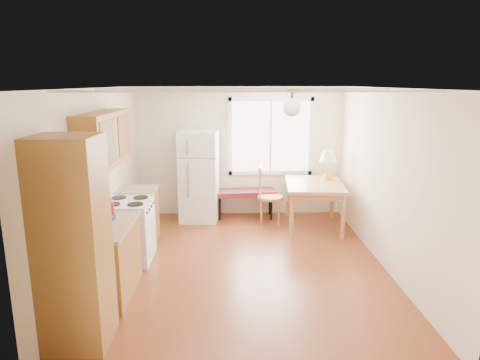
{
  "coord_description": "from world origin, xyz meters",
  "views": [
    {
      "loc": [
        -0.18,
        -5.77,
        2.57
      ],
      "look_at": [
        -0.04,
        0.45,
        1.15
      ],
      "focal_mm": 32.0,
      "sensor_mm": 36.0,
      "label": 1
    }
  ],
  "objects_px": {
    "refrigerator": "(199,176)",
    "dining_table": "(314,189)",
    "bench": "(245,193)",
    "chair": "(265,190)"
  },
  "relations": [
    {
      "from": "refrigerator",
      "to": "dining_table",
      "type": "xyz_separation_m",
      "value": [
        2.08,
        -0.52,
        -0.13
      ]
    },
    {
      "from": "refrigerator",
      "to": "bench",
      "type": "bearing_deg",
      "value": 11.38
    },
    {
      "from": "refrigerator",
      "to": "dining_table",
      "type": "distance_m",
      "value": 2.15
    },
    {
      "from": "refrigerator",
      "to": "chair",
      "type": "xyz_separation_m",
      "value": [
        1.23,
        -0.21,
        -0.23
      ]
    },
    {
      "from": "dining_table",
      "to": "chair",
      "type": "distance_m",
      "value": 0.91
    },
    {
      "from": "dining_table",
      "to": "refrigerator",
      "type": "bearing_deg",
      "value": 170.68
    },
    {
      "from": "refrigerator",
      "to": "bench",
      "type": "height_order",
      "value": "refrigerator"
    },
    {
      "from": "dining_table",
      "to": "chair",
      "type": "bearing_deg",
      "value": 164.5
    },
    {
      "from": "chair",
      "to": "refrigerator",
      "type": "bearing_deg",
      "value": 177.61
    },
    {
      "from": "refrigerator",
      "to": "dining_table",
      "type": "bearing_deg",
      "value": -9.24
    }
  ]
}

